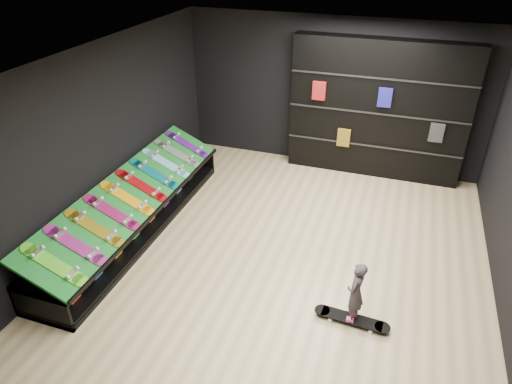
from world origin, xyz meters
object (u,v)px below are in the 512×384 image
(floor_skateboard, at_px, (351,321))
(child, at_px, (354,303))
(back_shelving, at_px, (377,110))
(display_rack, at_px, (135,216))

(floor_skateboard, height_order, child, child)
(back_shelving, height_order, child, back_shelving)
(floor_skateboard, bearing_deg, child, 0.00)
(back_shelving, xyz_separation_m, child, (0.27, -4.28, -0.99))
(back_shelving, bearing_deg, display_rack, -136.23)
(display_rack, relative_size, child, 8.56)
(display_rack, relative_size, floor_skateboard, 4.59)
(floor_skateboard, distance_m, child, 0.31)
(display_rack, height_order, floor_skateboard, display_rack)
(display_rack, distance_m, back_shelving, 4.92)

